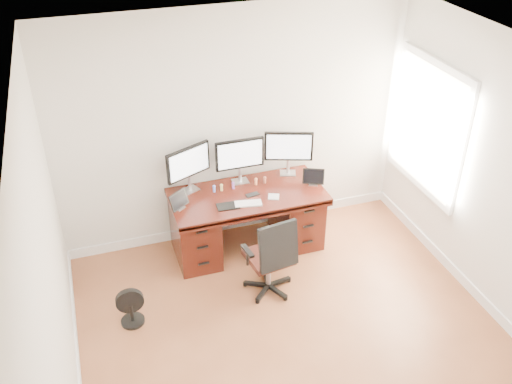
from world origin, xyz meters
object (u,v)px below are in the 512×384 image
object	(u,v)px
desk	(247,218)
keyboard	(248,204)
monitor_center	(240,156)
office_chair	(271,268)
floor_fan	(131,308)

from	to	relation	value
desk	keyboard	size ratio (longest dim) A/B	5.92
monitor_center	keyboard	size ratio (longest dim) A/B	1.92
desk	office_chair	xyz separation A→B (m)	(-0.00, -0.81, -0.09)
floor_fan	keyboard	bearing A→B (deg)	24.85
desk	monitor_center	distance (m)	0.72
floor_fan	office_chair	bearing A→B (deg)	2.24
floor_fan	monitor_center	world-z (taller)	monitor_center
office_chair	monitor_center	world-z (taller)	monitor_center
desk	keyboard	xyz separation A→B (m)	(-0.06, -0.23, 0.36)
monitor_center	keyboard	world-z (taller)	monitor_center
floor_fan	desk	bearing A→B (deg)	31.61
office_chair	desk	bearing A→B (deg)	81.56
desk	floor_fan	bearing A→B (deg)	-150.75
office_chair	monitor_center	xyz separation A→B (m)	(0.00, 1.05, 0.78)
keyboard	desk	bearing A→B (deg)	87.05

